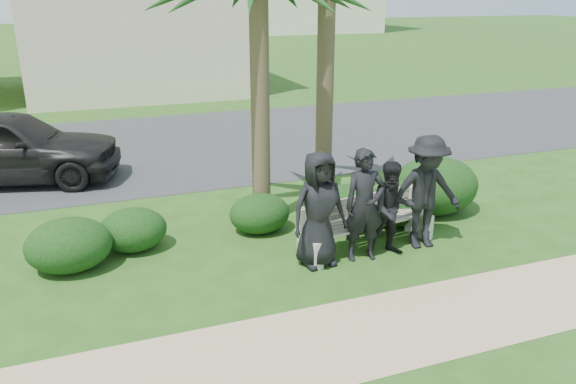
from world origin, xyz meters
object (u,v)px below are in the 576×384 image
Objects in this scene: man_a at (319,209)px; man_c at (392,209)px; park_bench at (367,226)px; man_d at (426,192)px; car_a at (7,147)px; man_b at (365,205)px.

man_c is (1.20, -0.08, -0.13)m from man_a.
park_bench is 1.36× the size of man_a.
man_d is (0.65, 0.08, 0.17)m from man_c.
car_a is (-5.92, 6.03, 0.04)m from man_c.
car_a is (-4.72, 5.95, -0.09)m from man_a.
man_b is at bearing -9.73° from man_a.
park_bench is 1.59× the size of man_c.
man_c is at bearing -8.60° from man_a.
man_d is at bearing 10.89° from man_b.
man_b is (-0.24, -0.33, 0.51)m from park_bench.
man_b reaches higher than man_c.
park_bench is 1.13m from man_a.
man_b is 1.16× the size of man_c.
man_c reaches higher than park_bench.
park_bench is at bearing -120.64° from car_a.
man_d is 8.86m from car_a.
man_a reaches higher than park_bench.
man_d reaches higher than car_a.
man_a is at bearing -127.21° from car_a.
car_a reaches higher than park_bench.
park_bench is 8.05m from car_a.
man_a reaches higher than man_c.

